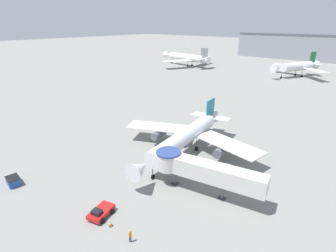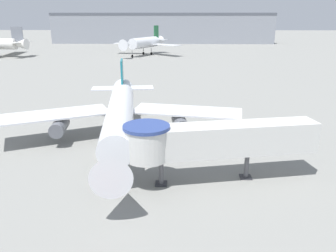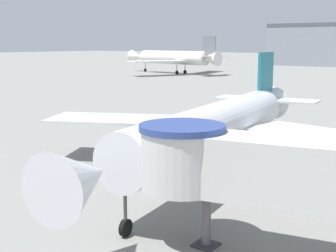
{
  "view_description": "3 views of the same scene",
  "coord_description": "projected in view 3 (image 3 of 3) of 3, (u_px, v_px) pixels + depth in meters",
  "views": [
    {
      "loc": [
        28.82,
        -36.48,
        25.59
      ],
      "look_at": [
        -5.23,
        3.71,
        4.51
      ],
      "focal_mm": 28.0,
      "sensor_mm": 36.0,
      "label": 1
    },
    {
      "loc": [
        6.85,
        -34.05,
        14.6
      ],
      "look_at": [
        5.74,
        3.8,
        2.1
      ],
      "focal_mm": 35.0,
      "sensor_mm": 36.0,
      "label": 2
    },
    {
      "loc": [
        16.19,
        -25.13,
        9.57
      ],
      "look_at": [
        -2.6,
        1.03,
        3.83
      ],
      "focal_mm": 50.0,
      "sensor_mm": 36.0,
      "label": 3
    }
  ],
  "objects": [
    {
      "name": "background_jet_gray_tail",
      "position": [
        175.0,
        58.0,
        146.49
      ],
      "size": [
        37.43,
        39.32,
        11.51
      ],
      "rotation": [
        0.0,
        0.0,
        -1.71
      ],
      "color": "white",
      "rests_on": "ground_plane"
    },
    {
      "name": "main_airplane",
      "position": [
        217.0,
        127.0,
        33.09
      ],
      "size": [
        31.2,
        31.26,
        8.74
      ],
      "rotation": [
        0.0,
        0.0,
        0.13
      ],
      "color": "silver",
      "rests_on": "ground_plane"
    },
    {
      "name": "ground_plane",
      "position": [
        191.0,
        189.0,
        31.07
      ],
      "size": [
        800.0,
        800.0,
        0.0
      ],
      "primitive_type": "plane",
      "color": "gray"
    },
    {
      "name": "jet_bridge",
      "position": [
        303.0,
        173.0,
        19.82
      ],
      "size": [
        17.81,
        6.33,
        5.81
      ],
      "rotation": [
        0.0,
        0.0,
        0.19
      ],
      "color": "silver",
      "rests_on": "ground_plane"
    }
  ]
}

